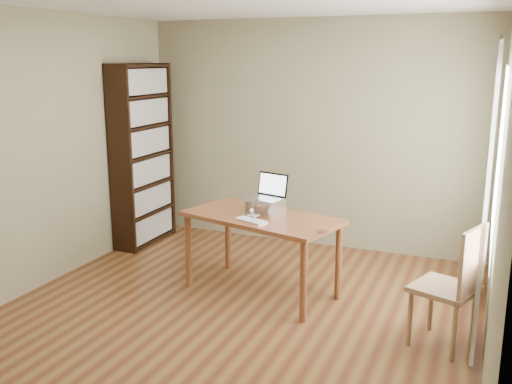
# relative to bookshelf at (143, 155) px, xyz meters

# --- Properties ---
(room) EXTENTS (4.04, 4.54, 2.64)m
(room) POSITION_rel_bookshelf_xyz_m (1.86, -1.54, 0.25)
(room) COLOR #552916
(room) RESTS_ON ground
(bookshelf) EXTENTS (0.30, 0.90, 2.10)m
(bookshelf) POSITION_rel_bookshelf_xyz_m (0.00, 0.00, 0.00)
(bookshelf) COLOR black
(bookshelf) RESTS_ON ground
(curtains) EXTENTS (0.03, 1.90, 2.25)m
(curtains) POSITION_rel_bookshelf_xyz_m (3.75, -0.75, 0.12)
(curtains) COLOR white
(curtains) RESTS_ON ground
(desk) EXTENTS (1.56, 1.05, 0.75)m
(desk) POSITION_rel_bookshelf_xyz_m (1.86, -0.90, -0.40)
(desk) COLOR brown
(desk) RESTS_ON ground
(laptop_stand) EXTENTS (0.32, 0.25, 0.13)m
(laptop_stand) POSITION_rel_bookshelf_xyz_m (1.86, -0.82, -0.22)
(laptop_stand) COLOR silver
(laptop_stand) RESTS_ON desk
(laptop) EXTENTS (0.37, 0.34, 0.23)m
(laptop) POSITION_rel_bookshelf_xyz_m (1.86, -0.76, -0.11)
(laptop) COLOR silver
(laptop) RESTS_ON laptop_stand
(keyboard) EXTENTS (0.32, 0.22, 0.02)m
(keyboard) POSITION_rel_bookshelf_xyz_m (1.85, -1.12, -0.29)
(keyboard) COLOR silver
(keyboard) RESTS_ON desk
(coaster) EXTENTS (0.09, 0.09, 0.01)m
(coaster) POSITION_rel_bookshelf_xyz_m (2.52, -1.17, -0.30)
(coaster) COLOR brown
(coaster) RESTS_ON desk
(cat) EXTENTS (0.23, 0.47, 0.14)m
(cat) POSITION_rel_bookshelf_xyz_m (1.87, -0.78, -0.24)
(cat) COLOR #4B413B
(cat) RESTS_ON desk
(chair) EXTENTS (0.56, 0.56, 0.98)m
(chair) POSITION_rel_bookshelf_xyz_m (3.59, -1.31, -0.52)
(chair) COLOR #A07257
(chair) RESTS_ON ground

